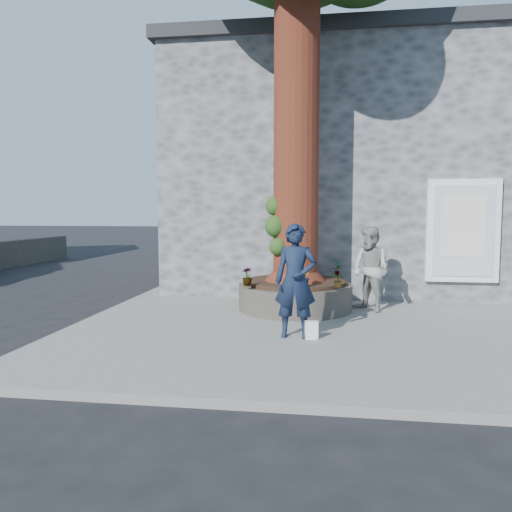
# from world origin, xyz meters

# --- Properties ---
(ground) EXTENTS (120.00, 120.00, 0.00)m
(ground) POSITION_xyz_m (0.00, 0.00, 0.00)
(ground) COLOR black
(ground) RESTS_ON ground
(pavement) EXTENTS (9.00, 8.00, 0.12)m
(pavement) POSITION_xyz_m (1.50, 1.00, 0.06)
(pavement) COLOR slate
(pavement) RESTS_ON ground
(yellow_line) EXTENTS (0.10, 30.00, 0.01)m
(yellow_line) POSITION_xyz_m (-3.05, 1.00, 0.00)
(yellow_line) COLOR yellow
(yellow_line) RESTS_ON ground
(stone_shop) EXTENTS (10.30, 8.30, 6.30)m
(stone_shop) POSITION_xyz_m (2.50, 7.20, 3.16)
(stone_shop) COLOR #47494C
(stone_shop) RESTS_ON ground
(planter) EXTENTS (2.30, 2.30, 0.60)m
(planter) POSITION_xyz_m (0.80, 2.00, 0.41)
(planter) COLOR black
(planter) RESTS_ON pavement
(man) EXTENTS (0.66, 0.43, 1.81)m
(man) POSITION_xyz_m (0.95, -0.25, 1.02)
(man) COLOR black
(man) RESTS_ON pavement
(woman) EXTENTS (1.03, 1.04, 1.69)m
(woman) POSITION_xyz_m (2.30, 2.05, 0.97)
(woman) COLOR #979591
(woman) RESTS_ON pavement
(shopping_bag) EXTENTS (0.22, 0.15, 0.28)m
(shopping_bag) POSITION_xyz_m (1.21, -0.32, 0.26)
(shopping_bag) COLOR white
(shopping_bag) RESTS_ON pavement
(plant_a) EXTENTS (0.23, 0.22, 0.36)m
(plant_a) POSITION_xyz_m (1.65, 2.85, 0.90)
(plant_a) COLOR gray
(plant_a) RESTS_ON planter
(plant_b) EXTENTS (0.22, 0.23, 0.36)m
(plant_b) POSITION_xyz_m (1.03, 1.15, 0.90)
(plant_b) COLOR gray
(plant_b) RESTS_ON planter
(plant_c) EXTENTS (0.27, 0.27, 0.34)m
(plant_c) POSITION_xyz_m (-0.05, 1.15, 0.89)
(plant_c) COLOR gray
(plant_c) RESTS_ON planter
(plant_d) EXTENTS (0.27, 0.29, 0.27)m
(plant_d) POSITION_xyz_m (1.65, 1.15, 0.86)
(plant_d) COLOR gray
(plant_d) RESTS_ON planter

